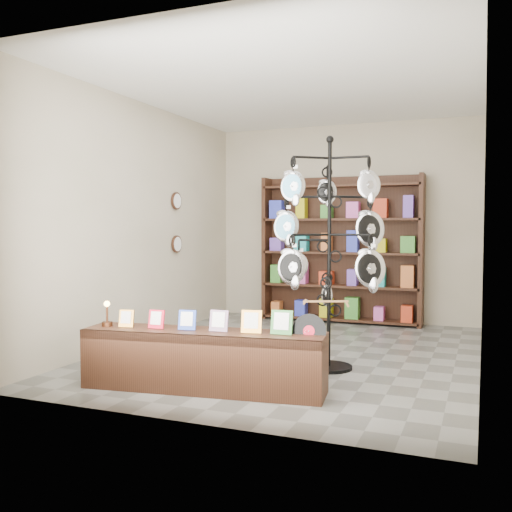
{
  "coord_description": "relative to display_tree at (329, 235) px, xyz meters",
  "views": [
    {
      "loc": [
        2.01,
        -6.15,
        1.45
      ],
      "look_at": [
        -0.05,
        -1.0,
        1.16
      ],
      "focal_mm": 40.0,
      "sensor_mm": 36.0,
      "label": 1
    }
  ],
  "objects": [
    {
      "name": "display_tree",
      "position": [
        0.0,
        0.0,
        0.0
      ],
      "size": [
        1.25,
        1.25,
        2.35
      ],
      "rotation": [
        0.0,
        0.0,
        0.34
      ],
      "color": "black",
      "rests_on": "ground"
    },
    {
      "name": "front_shelf",
      "position": [
        -0.83,
        -1.16,
        -1.09
      ],
      "size": [
        2.2,
        0.72,
        0.76
      ],
      "rotation": [
        0.0,
        0.0,
        0.13
      ],
      "color": "black",
      "rests_on": "ground"
    },
    {
      "name": "wall_clocks",
      "position": [
        -2.53,
        1.36,
        0.14
      ],
      "size": [
        0.03,
        0.24,
        0.84
      ],
      "color": "black",
      "rests_on": "ground"
    },
    {
      "name": "ground",
      "position": [
        -0.56,
        0.56,
        -1.36
      ],
      "size": [
        5.0,
        5.0,
        0.0
      ],
      "primitive_type": "plane",
      "color": "slate",
      "rests_on": "ground"
    },
    {
      "name": "back_shelving",
      "position": [
        -0.56,
        2.85,
        -0.33
      ],
      "size": [
        2.42,
        0.36,
        2.2
      ],
      "color": "black",
      "rests_on": "ground"
    },
    {
      "name": "room_envelope",
      "position": [
        -0.56,
        0.56,
        0.49
      ],
      "size": [
        5.0,
        5.0,
        5.0
      ],
      "color": "#BBAD96",
      "rests_on": "ground"
    }
  ]
}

